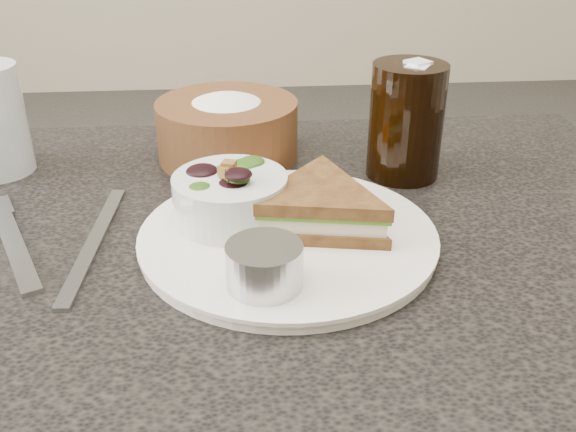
# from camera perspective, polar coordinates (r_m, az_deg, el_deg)

# --- Properties ---
(dinner_plate) EXTENTS (0.29, 0.29, 0.01)m
(dinner_plate) POSITION_cam_1_polar(r_m,az_deg,el_deg) (0.63, 0.00, -1.92)
(dinner_plate) COLOR silver
(dinner_plate) RESTS_ON dining_table
(sandwich) EXTENTS (0.19, 0.19, 0.04)m
(sandwich) POSITION_cam_1_polar(r_m,az_deg,el_deg) (0.62, 2.70, 0.73)
(sandwich) COLOR brown
(sandwich) RESTS_ON dinner_plate
(salad_bowl) EXTENTS (0.12, 0.12, 0.07)m
(salad_bowl) POSITION_cam_1_polar(r_m,az_deg,el_deg) (0.63, -5.16, 2.30)
(salad_bowl) COLOR silver
(salad_bowl) RESTS_ON dinner_plate
(dressing_ramekin) EXTENTS (0.08, 0.08, 0.04)m
(dressing_ramekin) POSITION_cam_1_polar(r_m,az_deg,el_deg) (0.54, -2.11, -4.47)
(dressing_ramekin) COLOR #AEAFB1
(dressing_ramekin) RESTS_ON dinner_plate
(orange_wedge) EXTENTS (0.08, 0.08, 0.02)m
(orange_wedge) POSITION_cam_1_polar(r_m,az_deg,el_deg) (0.69, -0.70, 2.91)
(orange_wedge) COLOR #FA4F0A
(orange_wedge) RESTS_ON dinner_plate
(fork) EXTENTS (0.10, 0.18, 0.01)m
(fork) POSITION_cam_1_polar(r_m,az_deg,el_deg) (0.68, -23.15, -2.41)
(fork) COLOR #A5A5A7
(fork) RESTS_ON dining_table
(knife) EXTENTS (0.03, 0.22, 0.00)m
(knife) POSITION_cam_1_polar(r_m,az_deg,el_deg) (0.66, -16.84, -2.20)
(knife) COLOR #999BA5
(knife) RESTS_ON dining_table
(bread_basket) EXTENTS (0.22, 0.22, 0.10)m
(bread_basket) POSITION_cam_1_polar(r_m,az_deg,el_deg) (0.81, -5.43, 8.49)
(bread_basket) COLOR brown
(bread_basket) RESTS_ON dining_table
(cola_glass) EXTENTS (0.11, 0.11, 0.15)m
(cola_glass) POSITION_cam_1_polar(r_m,az_deg,el_deg) (0.76, 10.49, 8.71)
(cola_glass) COLOR black
(cola_glass) RESTS_ON dining_table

